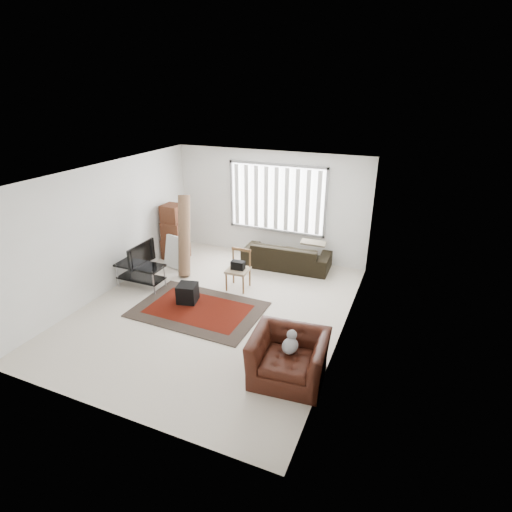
% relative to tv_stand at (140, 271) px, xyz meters
% --- Properties ---
extents(room, '(6.00, 6.02, 2.71)m').
position_rel_tv_stand_xyz_m(room, '(1.98, 0.29, 1.37)').
color(room, beige).
rests_on(room, ground).
extents(persian_rug, '(2.52, 1.70, 0.02)m').
position_rel_tv_stand_xyz_m(persian_rug, '(1.67, -0.39, -0.37)').
color(persian_rug, black).
rests_on(persian_rug, ground).
extents(tv_stand, '(1.06, 0.48, 0.53)m').
position_rel_tv_stand_xyz_m(tv_stand, '(0.00, 0.00, 0.00)').
color(tv_stand, black).
rests_on(tv_stand, ground).
extents(tv, '(0.11, 0.86, 0.50)m').
position_rel_tv_stand_xyz_m(tv, '(-0.00, 0.00, 0.40)').
color(tv, black).
rests_on(tv, tv_stand).
extents(subwoofer, '(0.46, 0.46, 0.38)m').
position_rel_tv_stand_xyz_m(subwoofer, '(1.31, -0.20, -0.17)').
color(subwoofer, black).
rests_on(subwoofer, persian_rug).
extents(moving_boxes, '(0.58, 0.53, 1.41)m').
position_rel_tv_stand_xyz_m(moving_boxes, '(-0.19, 1.66, 0.27)').
color(moving_boxes, '#562D1B').
rests_on(moving_boxes, ground).
extents(white_flatpack, '(0.65, 0.38, 0.78)m').
position_rel_tv_stand_xyz_m(white_flatpack, '(0.14, 1.17, 0.01)').
color(white_flatpack, silver).
rests_on(white_flatpack, ground).
extents(rolled_rug, '(0.54, 0.86, 1.85)m').
position_rel_tv_stand_xyz_m(rolled_rug, '(0.51, 1.03, 0.54)').
color(rolled_rug, brown).
rests_on(rolled_rug, ground).
extents(sofa, '(2.15, 1.02, 0.81)m').
position_rel_tv_stand_xyz_m(sofa, '(2.62, 2.23, 0.02)').
color(sofa, black).
rests_on(sofa, ground).
extents(side_chair, '(0.49, 0.49, 0.87)m').
position_rel_tv_stand_xyz_m(side_chair, '(2.01, 0.78, 0.10)').
color(side_chair, '#8E795D').
rests_on(side_chair, ground).
extents(armchair, '(1.22, 1.09, 0.84)m').
position_rel_tv_stand_xyz_m(armchair, '(3.95, -1.59, 0.04)').
color(armchair, '#39140B').
rests_on(armchair, ground).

